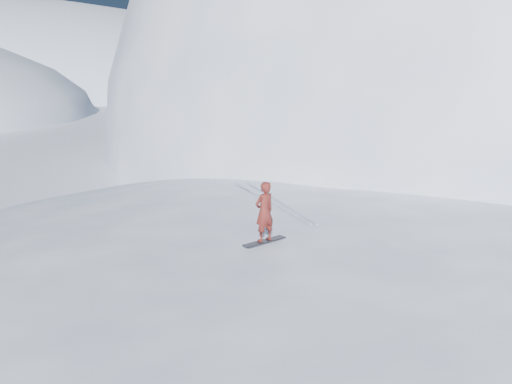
# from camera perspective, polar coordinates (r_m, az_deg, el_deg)

# --- Properties ---
(ground) EXTENTS (400.00, 400.00, 0.00)m
(ground) POSITION_cam_1_polar(r_m,az_deg,el_deg) (16.27, 11.68, -12.85)
(ground) COLOR white
(ground) RESTS_ON ground
(near_ridge) EXTENTS (36.00, 28.00, 4.80)m
(near_ridge) POSITION_cam_1_polar(r_m,az_deg,el_deg) (19.14, 10.76, -8.64)
(near_ridge) COLOR white
(near_ridge) RESTS_ON ground
(summit_peak) EXTENTS (60.00, 56.00, 56.00)m
(summit_peak) POSITION_cam_1_polar(r_m,az_deg,el_deg) (48.84, 22.95, 4.14)
(summit_peak) COLOR white
(summit_peak) RESTS_ON ground
(peak_shoulder) EXTENTS (28.00, 24.00, 18.00)m
(peak_shoulder) POSITION_cam_1_polar(r_m,az_deg,el_deg) (37.65, 13.21, 2.31)
(peak_shoulder) COLOR white
(peak_shoulder) RESTS_ON ground
(wind_bumps) EXTENTS (16.00, 14.40, 1.00)m
(wind_bumps) POSITION_cam_1_polar(r_m,az_deg,el_deg) (17.85, 7.21, -10.20)
(wind_bumps) COLOR white
(wind_bumps) RESTS_ON ground
(snowboard) EXTENTS (1.28, 0.81, 0.02)m
(snowboard) POSITION_cam_1_polar(r_m,az_deg,el_deg) (14.97, 0.84, -4.94)
(snowboard) COLOR black
(snowboard) RESTS_ON near_ridge
(snowboarder) EXTENTS (0.69, 0.60, 1.59)m
(snowboarder) POSITION_cam_1_polar(r_m,az_deg,el_deg) (14.74, 0.85, -1.97)
(snowboarder) COLOR maroon
(snowboarder) RESTS_ON snowboard
(board_tracks) EXTENTS (1.35, 5.95, 0.04)m
(board_tracks) POSITION_cam_1_polar(r_m,az_deg,el_deg) (19.12, 1.65, -0.77)
(board_tracks) COLOR silver
(board_tracks) RESTS_ON ground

